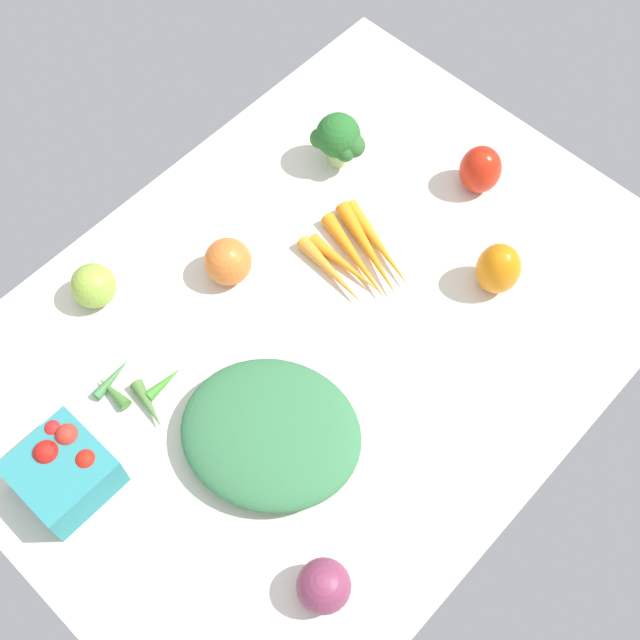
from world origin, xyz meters
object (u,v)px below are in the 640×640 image
(berry_basket, at_px, (63,470))
(heirloom_tomato_orange, at_px, (228,262))
(okra_pile, at_px, (136,392))
(leafy_greens_clump, at_px, (271,433))
(bell_pepper_orange, at_px, (498,269))
(bell_pepper_red, at_px, (480,169))
(broccoli_head, at_px, (339,139))
(carrot_bunch, at_px, (358,257))
(heirloom_tomato_green, at_px, (94,286))
(red_onion_center, at_px, (324,586))

(berry_basket, relative_size, heirloom_tomato_orange, 1.60)
(okra_pile, distance_m, berry_basket, 0.15)
(berry_basket, bearing_deg, leafy_greens_clump, -35.14)
(berry_basket, bearing_deg, heirloom_tomato_orange, 11.67)
(bell_pepper_orange, xyz_separation_m, heirloom_tomato_orange, (-0.26, 0.30, -0.01))
(bell_pepper_orange, relative_size, berry_basket, 0.79)
(bell_pepper_red, relative_size, broccoli_head, 0.84)
(leafy_greens_clump, height_order, bell_pepper_orange, bell_pepper_orange)
(carrot_bunch, relative_size, leafy_greens_clump, 0.74)
(bell_pepper_orange, distance_m, berry_basket, 0.67)
(carrot_bunch, height_order, leafy_greens_clump, leafy_greens_clump)
(okra_pile, relative_size, leafy_greens_clump, 0.50)
(heirloom_tomato_orange, bearing_deg, bell_pepper_orange, -49.31)
(bell_pepper_red, distance_m, bell_pepper_orange, 0.19)
(heirloom_tomato_orange, bearing_deg, berry_basket, -168.33)
(bell_pepper_orange, bearing_deg, heirloom_tomato_orange, 130.69)
(heirloom_tomato_green, height_order, okra_pile, heirloom_tomato_green)
(broccoli_head, relative_size, bell_pepper_orange, 1.10)
(leafy_greens_clump, bearing_deg, broccoli_head, 31.99)
(red_onion_center, relative_size, heirloom_tomato_orange, 0.95)
(red_onion_center, distance_m, heirloom_tomato_orange, 0.49)
(heirloom_tomato_green, xyz_separation_m, heirloom_tomato_orange, (0.16, -0.11, 0.00))
(red_onion_center, height_order, bell_pepper_red, bell_pepper_red)
(red_onion_center, height_order, bell_pepper_orange, bell_pepper_orange)
(heirloom_tomato_green, bearing_deg, red_onion_center, -98.48)
(okra_pile, height_order, bell_pepper_red, bell_pepper_red)
(carrot_bunch, distance_m, bell_pepper_orange, 0.21)
(red_onion_center, xyz_separation_m, bell_pepper_red, (0.63, 0.25, 0.01))
(broccoli_head, bearing_deg, bell_pepper_orange, -91.72)
(berry_basket, distance_m, heirloom_tomato_orange, 0.38)
(heirloom_tomato_green, height_order, carrot_bunch, heirloom_tomato_green)
(red_onion_center, bearing_deg, heirloom_tomato_orange, 60.14)
(carrot_bunch, xyz_separation_m, leafy_greens_clump, (-0.30, -0.11, 0.02))
(red_onion_center, distance_m, broccoli_head, 0.68)
(broccoli_head, distance_m, heirloom_tomato_orange, 0.27)
(berry_basket, bearing_deg, carrot_bunch, -5.39)
(heirloom_tomato_green, xyz_separation_m, carrot_bunch, (0.31, -0.24, -0.02))
(heirloom_tomato_orange, bearing_deg, bell_pepper_red, -23.50)
(carrot_bunch, height_order, bell_pepper_red, bell_pepper_red)
(bell_pepper_red, height_order, leafy_greens_clump, bell_pepper_red)
(red_onion_center, relative_size, carrot_bunch, 0.38)
(red_onion_center, xyz_separation_m, leafy_greens_clump, (0.10, 0.19, -0.01))
(okra_pile, bearing_deg, bell_pepper_orange, -27.61)
(bell_pepper_red, bearing_deg, bell_pepper_orange, -133.85)
(okra_pile, bearing_deg, heirloom_tomato_green, 68.35)
(heirloom_tomato_green, height_order, leafy_greens_clump, heirloom_tomato_green)
(carrot_bunch, bearing_deg, berry_basket, 174.61)
(carrot_bunch, bearing_deg, okra_pile, 168.36)
(leafy_greens_clump, bearing_deg, bell_pepper_orange, -9.53)
(heirloom_tomato_green, height_order, berry_basket, berry_basket)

